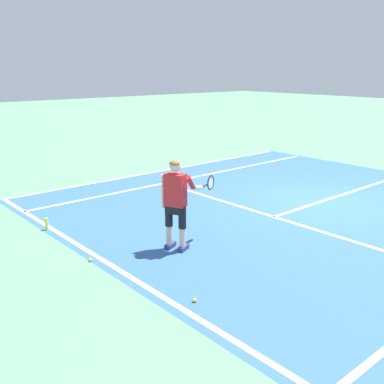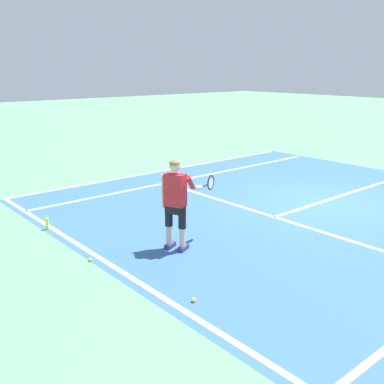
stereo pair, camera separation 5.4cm
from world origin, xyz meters
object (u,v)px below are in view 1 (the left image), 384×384
object	(u,v)px
tennis_ball_near_feet	(90,260)
water_bottle	(47,224)
tennis_player	(176,199)
tennis_ball_by_baseline	(195,300)

from	to	relation	value
tennis_ball_near_feet	water_bottle	xyz separation A→B (m)	(-2.04, 0.09, 0.10)
water_bottle	tennis_ball_near_feet	bearing A→B (deg)	-2.65
tennis_player	tennis_ball_near_feet	bearing A→B (deg)	-110.34
tennis_ball_by_baseline	tennis_player	bearing A→B (deg)	148.43
tennis_ball_by_baseline	water_bottle	xyz separation A→B (m)	(-4.31, -0.36, 0.10)
tennis_ball_near_feet	tennis_ball_by_baseline	size ratio (longest dim) A/B	1.00
tennis_ball_by_baseline	tennis_ball_near_feet	bearing A→B (deg)	-168.68
tennis_player	water_bottle	xyz separation A→B (m)	(-2.60, -1.41, -0.86)
tennis_player	tennis_ball_near_feet	xyz separation A→B (m)	(-0.56, -1.51, -0.96)
tennis_ball_near_feet	water_bottle	size ratio (longest dim) A/B	0.26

